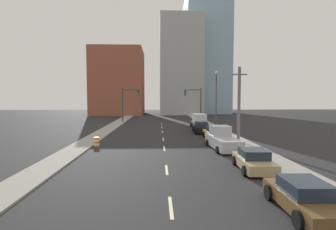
{
  "coord_description": "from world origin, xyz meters",
  "views": [
    {
      "loc": [
        -0.53,
        -4.22,
        4.84
      ],
      "look_at": [
        0.89,
        35.17,
        2.2
      ],
      "focal_mm": 28.0,
      "sensor_mm": 36.0,
      "label": 1
    }
  ],
  "objects_px": {
    "utility_pole_right_mid": "(239,104)",
    "traffic_barrel": "(97,142)",
    "sedan_tan": "(254,161)",
    "pickup_truck_silver": "(222,140)",
    "sedan_yellow": "(214,133)",
    "box_truck_green": "(199,121)",
    "sedan_black": "(201,128)",
    "sedan_brown": "(304,198)",
    "traffic_signal_right": "(196,100)",
    "traffic_signal_left": "(127,101)",
    "street_lamp": "(216,96)"
  },
  "relations": [
    {
      "from": "traffic_signal_left",
      "to": "sedan_yellow",
      "type": "distance_m",
      "value": 24.67
    },
    {
      "from": "street_lamp",
      "to": "sedan_tan",
      "type": "bearing_deg",
      "value": -95.75
    },
    {
      "from": "traffic_signal_left",
      "to": "sedan_yellow",
      "type": "bearing_deg",
      "value": -58.82
    },
    {
      "from": "traffic_signal_left",
      "to": "street_lamp",
      "type": "bearing_deg",
      "value": -41.62
    },
    {
      "from": "sedan_tan",
      "to": "pickup_truck_silver",
      "type": "height_order",
      "value": "pickup_truck_silver"
    },
    {
      "from": "sedan_brown",
      "to": "traffic_barrel",
      "type": "bearing_deg",
      "value": 130.43
    },
    {
      "from": "sedan_yellow",
      "to": "box_truck_green",
      "type": "height_order",
      "value": "box_truck_green"
    },
    {
      "from": "street_lamp",
      "to": "box_truck_green",
      "type": "height_order",
      "value": "street_lamp"
    },
    {
      "from": "traffic_barrel",
      "to": "sedan_brown",
      "type": "xyz_separation_m",
      "value": [
        12.19,
        -15.13,
        0.17
      ]
    },
    {
      "from": "sedan_tan",
      "to": "box_truck_green",
      "type": "height_order",
      "value": "box_truck_green"
    },
    {
      "from": "sedan_black",
      "to": "box_truck_green",
      "type": "bearing_deg",
      "value": 86.34
    },
    {
      "from": "traffic_barrel",
      "to": "street_lamp",
      "type": "relative_size",
      "value": 0.11
    },
    {
      "from": "sedan_tan",
      "to": "sedan_black",
      "type": "distance_m",
      "value": 18.75
    },
    {
      "from": "traffic_barrel",
      "to": "sedan_tan",
      "type": "height_order",
      "value": "sedan_tan"
    },
    {
      "from": "traffic_signal_right",
      "to": "pickup_truck_silver",
      "type": "relative_size",
      "value": 1.13
    },
    {
      "from": "sedan_brown",
      "to": "sedan_yellow",
      "type": "xyz_separation_m",
      "value": [
        0.39,
        19.88,
        0.01
      ]
    },
    {
      "from": "street_lamp",
      "to": "sedan_brown",
      "type": "distance_m",
      "value": 28.21
    },
    {
      "from": "utility_pole_right_mid",
      "to": "sedan_tan",
      "type": "bearing_deg",
      "value": -101.76
    },
    {
      "from": "sedan_brown",
      "to": "sedan_yellow",
      "type": "height_order",
      "value": "sedan_yellow"
    },
    {
      "from": "sedan_tan",
      "to": "sedan_yellow",
      "type": "relative_size",
      "value": 0.94
    },
    {
      "from": "traffic_signal_right",
      "to": "sedan_black",
      "type": "distance_m",
      "value": 16.02
    },
    {
      "from": "sedan_brown",
      "to": "pickup_truck_silver",
      "type": "distance_m",
      "value": 13.75
    },
    {
      "from": "utility_pole_right_mid",
      "to": "traffic_barrel",
      "type": "bearing_deg",
      "value": -173.24
    },
    {
      "from": "traffic_signal_right",
      "to": "traffic_barrel",
      "type": "bearing_deg",
      "value": -117.86
    },
    {
      "from": "traffic_signal_left",
      "to": "traffic_signal_right",
      "type": "xyz_separation_m",
      "value": [
        13.59,
        0.0,
        0.0
      ]
    },
    {
      "from": "sedan_brown",
      "to": "traffic_signal_right",
      "type": "bearing_deg",
      "value": 89.67
    },
    {
      "from": "traffic_signal_right",
      "to": "sedan_brown",
      "type": "xyz_separation_m",
      "value": [
        -1.36,
        -40.76,
        -3.61
      ]
    },
    {
      "from": "traffic_signal_left",
      "to": "sedan_yellow",
      "type": "xyz_separation_m",
      "value": [
        12.63,
        -20.88,
        -3.6
      ]
    },
    {
      "from": "sedan_black",
      "to": "sedan_tan",
      "type": "bearing_deg",
      "value": -85.92
    },
    {
      "from": "traffic_barrel",
      "to": "pickup_truck_silver",
      "type": "xyz_separation_m",
      "value": [
        12.08,
        -1.38,
        0.38
      ]
    },
    {
      "from": "pickup_truck_silver",
      "to": "sedan_black",
      "type": "bearing_deg",
      "value": 87.38
    },
    {
      "from": "utility_pole_right_mid",
      "to": "street_lamp",
      "type": "relative_size",
      "value": 0.93
    },
    {
      "from": "street_lamp",
      "to": "sedan_yellow",
      "type": "bearing_deg",
      "value": -104.09
    },
    {
      "from": "traffic_barrel",
      "to": "street_lamp",
      "type": "height_order",
      "value": "street_lamp"
    },
    {
      "from": "sedan_brown",
      "to": "sedan_black",
      "type": "distance_m",
      "value": 25.22
    },
    {
      "from": "utility_pole_right_mid",
      "to": "street_lamp",
      "type": "distance_m",
      "value": 10.95
    },
    {
      "from": "pickup_truck_silver",
      "to": "utility_pole_right_mid",
      "type": "bearing_deg",
      "value": 47.91
    },
    {
      "from": "sedan_yellow",
      "to": "box_truck_green",
      "type": "distance_m",
      "value": 11.23
    },
    {
      "from": "traffic_signal_left",
      "to": "street_lamp",
      "type": "relative_size",
      "value": 0.78
    },
    {
      "from": "sedan_black",
      "to": "traffic_signal_right",
      "type": "bearing_deg",
      "value": 86.71
    },
    {
      "from": "traffic_signal_right",
      "to": "sedan_brown",
      "type": "relative_size",
      "value": 1.47
    },
    {
      "from": "pickup_truck_silver",
      "to": "sedan_yellow",
      "type": "height_order",
      "value": "pickup_truck_silver"
    },
    {
      "from": "sedan_tan",
      "to": "traffic_signal_left",
      "type": "bearing_deg",
      "value": 112.97
    },
    {
      "from": "traffic_signal_left",
      "to": "sedan_yellow",
      "type": "height_order",
      "value": "traffic_signal_left"
    },
    {
      "from": "sedan_black",
      "to": "traffic_signal_left",
      "type": "bearing_deg",
      "value": 130.27
    },
    {
      "from": "traffic_signal_left",
      "to": "street_lamp",
      "type": "distance_m",
      "value": 19.56
    },
    {
      "from": "traffic_signal_right",
      "to": "street_lamp",
      "type": "relative_size",
      "value": 0.78
    },
    {
      "from": "box_truck_green",
      "to": "utility_pole_right_mid",
      "type": "bearing_deg",
      "value": -83.79
    },
    {
      "from": "traffic_signal_left",
      "to": "pickup_truck_silver",
      "type": "bearing_deg",
      "value": -65.82
    },
    {
      "from": "traffic_signal_left",
      "to": "pickup_truck_silver",
      "type": "xyz_separation_m",
      "value": [
        12.13,
        -27.01,
        -3.4
      ]
    }
  ]
}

